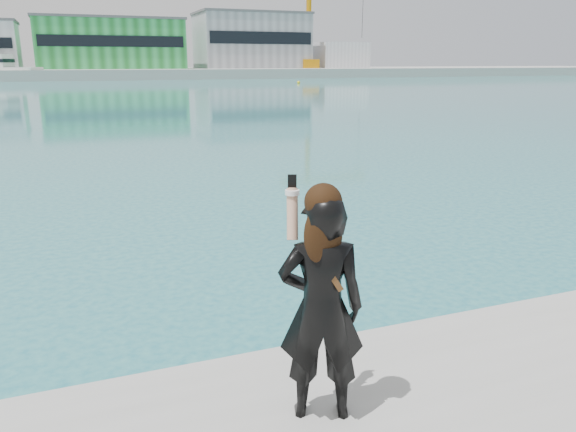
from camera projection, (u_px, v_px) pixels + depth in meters
name	position (u px, v px, depth m)	size (l,w,h in m)	color
far_quay	(73.00, 73.00, 121.51)	(320.00, 40.00, 2.00)	#9E9E99
warehouse_green	(110.00, 43.00, 120.82)	(30.60, 16.36, 10.50)	#218532
warehouse_grey_right	(252.00, 41.00, 131.75)	(25.50, 15.35, 12.50)	gray
ancillary_shed	(339.00, 55.00, 138.53)	(12.00, 10.00, 6.00)	silver
dock_crane	(314.00, 10.00, 129.18)	(23.00, 4.00, 24.00)	orange
flagpole_right	(182.00, 47.00, 119.67)	(1.28, 0.16, 8.00)	silver
buoy_near	(299.00, 83.00, 93.27)	(0.50, 0.50, 0.50)	yellow
woman	(321.00, 302.00, 4.26)	(0.77, 0.64, 1.92)	black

